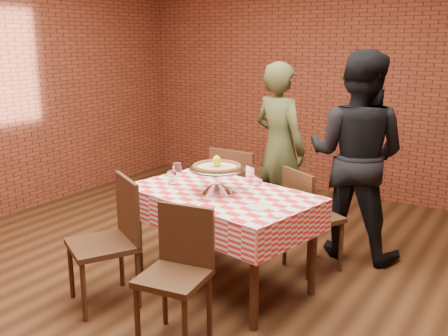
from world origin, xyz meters
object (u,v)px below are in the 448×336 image
Objects in this scene: pizza at (217,167)px; table at (222,239)px; pizza_stand at (217,180)px; chair_far_right at (314,219)px; diner_black at (356,156)px; diner_olive at (279,148)px; chair_near_left at (102,243)px; chair_near_right at (173,280)px; chair_far_left at (242,195)px; water_glass_right at (177,170)px; water_glass_left at (172,178)px; condiment_caddy at (254,175)px.

table is at bearing 52.71° from pizza.
pizza_stand is 0.95m from chair_far_right.
table is 1.41m from diner_black.
diner_olive reaches higher than pizza.
chair_near_right is at bearing 18.82° from chair_near_left.
chair_near_right is 1.00× the size of chair_far_right.
chair_near_right is at bearing 75.25° from diner_black.
diner_olive is at bearing 96.16° from pizza.
chair_far_left reaches higher than chair_near_left.
chair_far_right is (1.06, 0.46, -0.38)m from water_glass_right.
diner_black reaches higher than chair_far_left.
water_glass_left is at bearing 65.97° from chair_far_right.
table is at bearing 114.74° from diner_olive.
diner_olive is at bearing 79.13° from water_glass_left.
pizza is 1.00m from chair_near_left.
chair_near_left is at bearing 81.33° from chair_far_right.
pizza_stand is 0.49× the size of chair_near_right.
chair_near_left reaches higher than table.
water_glass_right is 1.22m from chair_far_right.
chair_far_right is at bearing 81.16° from chair_near_left.
table is 0.74m from water_glass_right.
pizza_stand is 1.14× the size of pizza.
condiment_caddy is 0.17× the size of chair_near_right.
pizza_stand is at bearing -87.18° from condiment_caddy.
chair_far_left is at bearing 80.91° from water_glass_left.
water_glass_right reaches higher than chair_near_right.
table is 0.58m from pizza.
chair_near_left is 1.72m from chair_far_right.
water_glass_right is 1.55m from diner_black.
diner_black is at bearing -162.09° from chair_far_left.
pizza_stand reaches higher than table.
table is 0.92m from chair_near_left.
pizza_stand reaches higher than water_glass_right.
chair_far_right is (0.93, 0.70, -0.38)m from water_glass_left.
water_glass_right is at bearing -145.65° from condiment_caddy.
chair_near_right reaches higher than table.
pizza is at bearing 81.55° from chair_far_right.
diner_black reaches higher than pizza.
chair_near_left reaches higher than chair_far_right.
water_glass_right is at bearing 158.68° from pizza.
condiment_caddy is (0.10, 0.32, 0.46)m from table.
pizza is 0.21× the size of diner_black.
chair_far_right is at bearing 52.42° from table.
diner_black is (0.69, 1.15, -0.05)m from pizza.
table is 1.60× the size of chair_near_right.
pizza is at bearing -21.32° from water_glass_right.
table is 12.21× the size of water_glass_right.
pizza_stand is 0.95m from chair_near_right.
pizza is 0.43m from water_glass_left.
condiment_caddy is 0.16× the size of chair_far_left.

